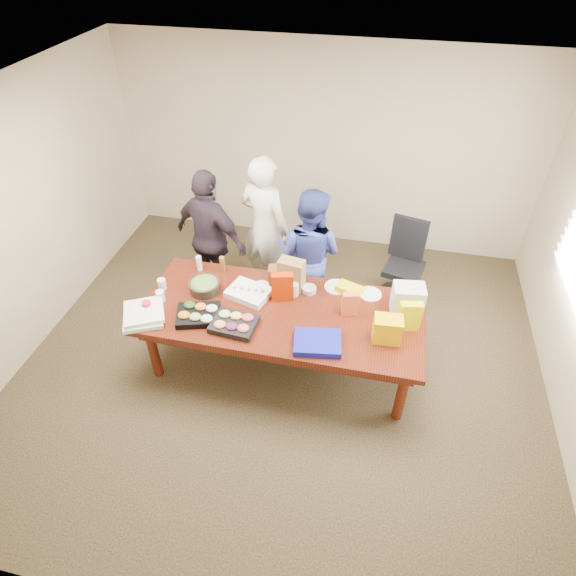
% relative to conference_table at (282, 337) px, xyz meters
% --- Properties ---
extents(floor, '(5.50, 5.00, 0.02)m').
position_rel_conference_table_xyz_m(floor, '(0.00, 0.00, -0.39)').
color(floor, '#47301E').
rests_on(floor, ground).
extents(ceiling, '(5.50, 5.00, 0.02)m').
position_rel_conference_table_xyz_m(ceiling, '(0.00, 0.00, 2.33)').
color(ceiling, white).
rests_on(ceiling, wall_back).
extents(wall_back, '(5.50, 0.04, 2.70)m').
position_rel_conference_table_xyz_m(wall_back, '(0.00, 2.50, 0.98)').
color(wall_back, beige).
rests_on(wall_back, floor).
extents(wall_front, '(5.50, 0.04, 2.70)m').
position_rel_conference_table_xyz_m(wall_front, '(0.00, -2.50, 0.98)').
color(wall_front, beige).
rests_on(wall_front, floor).
extents(wall_left, '(0.04, 5.00, 2.70)m').
position_rel_conference_table_xyz_m(wall_left, '(-2.75, 0.00, 0.98)').
color(wall_left, beige).
rests_on(wall_left, floor).
extents(conference_table, '(2.80, 1.20, 0.75)m').
position_rel_conference_table_xyz_m(conference_table, '(0.00, 0.00, 0.00)').
color(conference_table, '#4C1C0F').
rests_on(conference_table, floor).
extents(office_chair, '(0.62, 0.62, 1.00)m').
position_rel_conference_table_xyz_m(office_chair, '(1.19, 1.34, 0.13)').
color(office_chair, black).
rests_on(office_chair, floor).
extents(person_center, '(0.76, 0.62, 1.79)m').
position_rel_conference_table_xyz_m(person_center, '(-0.49, 1.23, 0.52)').
color(person_center, white).
rests_on(person_center, floor).
extents(person_right, '(0.92, 0.79, 1.62)m').
position_rel_conference_table_xyz_m(person_right, '(0.10, 0.91, 0.44)').
color(person_right, navy).
rests_on(person_right, floor).
extents(person_left, '(1.07, 0.75, 1.69)m').
position_rel_conference_table_xyz_m(person_left, '(-1.06, 0.93, 0.47)').
color(person_left, '#291F28').
rests_on(person_left, floor).
extents(veggie_tray, '(0.49, 0.43, 0.06)m').
position_rel_conference_table_xyz_m(veggie_tray, '(-0.78, -0.26, 0.41)').
color(veggie_tray, black).
rests_on(veggie_tray, conference_table).
extents(fruit_tray, '(0.44, 0.36, 0.06)m').
position_rel_conference_table_xyz_m(fruit_tray, '(-0.40, -0.31, 0.41)').
color(fruit_tray, black).
rests_on(fruit_tray, conference_table).
extents(sheet_cake, '(0.49, 0.42, 0.07)m').
position_rel_conference_table_xyz_m(sheet_cake, '(-0.39, 0.16, 0.41)').
color(sheet_cake, white).
rests_on(sheet_cake, conference_table).
extents(salad_bowl, '(0.34, 0.34, 0.10)m').
position_rel_conference_table_xyz_m(salad_bowl, '(-0.86, 0.14, 0.43)').
color(salad_bowl, '#2A261F').
rests_on(salad_bowl, conference_table).
extents(chip_bag_blue, '(0.47, 0.38, 0.06)m').
position_rel_conference_table_xyz_m(chip_bag_blue, '(0.42, -0.38, 0.41)').
color(chip_bag_blue, '#1218A8').
rests_on(chip_bag_blue, conference_table).
extents(chip_bag_red, '(0.24, 0.14, 0.32)m').
position_rel_conference_table_xyz_m(chip_bag_red, '(-0.04, 0.18, 0.54)').
color(chip_bag_red, '#AF2800').
rests_on(chip_bag_red, conference_table).
extents(chip_bag_yellow, '(0.22, 0.12, 0.31)m').
position_rel_conference_table_xyz_m(chip_bag_yellow, '(1.22, 0.02, 0.53)').
color(chip_bag_yellow, '#F6F000').
rests_on(chip_bag_yellow, conference_table).
extents(chip_bag_orange, '(0.18, 0.11, 0.25)m').
position_rel_conference_table_xyz_m(chip_bag_orange, '(0.66, 0.11, 0.50)').
color(chip_bag_orange, '#DB6030').
rests_on(chip_bag_orange, conference_table).
extents(mayo_jar, '(0.10, 0.10, 0.14)m').
position_rel_conference_table_xyz_m(mayo_jar, '(0.07, 0.26, 0.45)').
color(mayo_jar, silver).
rests_on(mayo_jar, conference_table).
extents(mustard_bottle, '(0.07, 0.07, 0.16)m').
position_rel_conference_table_xyz_m(mustard_bottle, '(-0.04, 0.28, 0.46)').
color(mustard_bottle, yellow).
rests_on(mustard_bottle, conference_table).
extents(dressing_bottle, '(0.07, 0.07, 0.19)m').
position_rel_conference_table_xyz_m(dressing_bottle, '(-0.78, 0.49, 0.47)').
color(dressing_bottle, brown).
rests_on(dressing_bottle, conference_table).
extents(ranch_bottle, '(0.06, 0.06, 0.18)m').
position_rel_conference_table_xyz_m(ranch_bottle, '(-1.03, 0.46, 0.46)').
color(ranch_bottle, white).
rests_on(ranch_bottle, conference_table).
extents(banana_bunch, '(0.30, 0.24, 0.09)m').
position_rel_conference_table_xyz_m(banana_bunch, '(0.62, 0.42, 0.42)').
color(banana_bunch, '#F3D300').
rests_on(banana_bunch, conference_table).
extents(bread_loaf, '(0.35, 0.20, 0.13)m').
position_rel_conference_table_xyz_m(bread_loaf, '(-0.10, 0.52, 0.44)').
color(bread_loaf, brown).
rests_on(bread_loaf, conference_table).
extents(kraft_bag, '(0.28, 0.19, 0.34)m').
position_rel_conference_table_xyz_m(kraft_bag, '(0.01, 0.38, 0.55)').
color(kraft_bag, olive).
rests_on(kraft_bag, conference_table).
extents(red_cup, '(0.10, 0.10, 0.12)m').
position_rel_conference_table_xyz_m(red_cup, '(-1.30, -0.29, 0.43)').
color(red_cup, red).
rests_on(red_cup, conference_table).
extents(clear_cup_a, '(0.09, 0.09, 0.12)m').
position_rel_conference_table_xyz_m(clear_cup_a, '(-1.24, -0.11, 0.43)').
color(clear_cup_a, white).
rests_on(clear_cup_a, conference_table).
extents(clear_cup_b, '(0.10, 0.10, 0.12)m').
position_rel_conference_table_xyz_m(clear_cup_b, '(-1.30, 0.07, 0.43)').
color(clear_cup_b, white).
rests_on(clear_cup_b, conference_table).
extents(pizza_box_lower, '(0.50, 0.50, 0.04)m').
position_rel_conference_table_xyz_m(pizza_box_lower, '(-1.30, -0.40, 0.40)').
color(pizza_box_lower, silver).
rests_on(pizza_box_lower, conference_table).
extents(pizza_box_upper, '(0.50, 0.50, 0.04)m').
position_rel_conference_table_xyz_m(pizza_box_upper, '(-1.29, -0.37, 0.44)').
color(pizza_box_upper, white).
rests_on(pizza_box_upper, pizza_box_lower).
extents(plate_a, '(0.30, 0.30, 0.01)m').
position_rel_conference_table_xyz_m(plate_a, '(0.83, 0.44, 0.38)').
color(plate_a, white).
rests_on(plate_a, conference_table).
extents(plate_b, '(0.28, 0.28, 0.02)m').
position_rel_conference_table_xyz_m(plate_b, '(0.48, 0.48, 0.38)').
color(plate_b, silver).
rests_on(plate_b, conference_table).
extents(dip_bowl_a, '(0.18, 0.18, 0.06)m').
position_rel_conference_table_xyz_m(dip_bowl_a, '(0.21, 0.35, 0.40)').
color(dip_bowl_a, beige).
rests_on(dip_bowl_a, conference_table).
extents(dip_bowl_b, '(0.18, 0.18, 0.06)m').
position_rel_conference_table_xyz_m(dip_bowl_b, '(-0.28, 0.27, 0.41)').
color(dip_bowl_b, beige).
rests_on(dip_bowl_b, conference_table).
extents(grocery_bag_white, '(0.33, 0.25, 0.32)m').
position_rel_conference_table_xyz_m(grocery_bag_white, '(1.20, 0.25, 0.54)').
color(grocery_bag_white, silver).
rests_on(grocery_bag_white, conference_table).
extents(grocery_bag_yellow, '(0.27, 0.20, 0.26)m').
position_rel_conference_table_xyz_m(grocery_bag_yellow, '(1.03, -0.17, 0.50)').
color(grocery_bag_yellow, '#F6CA00').
rests_on(grocery_bag_yellow, conference_table).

